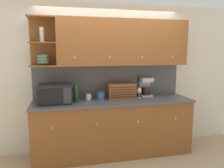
% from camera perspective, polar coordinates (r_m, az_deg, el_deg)
% --- Properties ---
extents(ground_plane, '(24.00, 24.00, 0.00)m').
position_cam_1_polar(ground_plane, '(4.31, -0.70, -15.79)').
color(ground_plane, tan).
extents(wall_back, '(5.06, 0.06, 2.60)m').
position_cam_1_polar(wall_back, '(3.98, -0.82, 1.71)').
color(wall_back, beige).
rests_on(wall_back, ground_plane).
extents(counter_unit, '(2.68, 0.67, 0.96)m').
position_cam_1_polar(counter_unit, '(3.84, 0.33, -11.19)').
color(counter_unit, brown).
rests_on(counter_unit, ground_plane).
extents(backsplash_panel, '(2.66, 0.01, 0.58)m').
position_cam_1_polar(backsplash_panel, '(3.95, -0.71, 0.88)').
color(backsplash_panel, '#4C4C51').
rests_on(backsplash_panel, counter_unit).
extents(upper_cabinets, '(2.66, 0.37, 0.77)m').
position_cam_1_polar(upper_cabinets, '(3.79, 2.28, 10.72)').
color(upper_cabinets, brown).
rests_on(upper_cabinets, backsplash_panel).
extents(microwave, '(0.52, 0.42, 0.30)m').
position_cam_1_polar(microwave, '(3.59, -14.72, -2.50)').
color(microwave, black).
rests_on(microwave, counter_unit).
extents(wine_bottle, '(0.09, 0.09, 0.33)m').
position_cam_1_polar(wine_bottle, '(3.60, -9.37, -2.24)').
color(wine_bottle, '#19381E').
rests_on(wine_bottle, counter_unit).
extents(mug, '(0.09, 0.08, 0.10)m').
position_cam_1_polar(mug, '(3.73, -6.16, -3.37)').
color(mug, silver).
rests_on(mug, counter_unit).
extents(storage_canister, '(0.14, 0.14, 0.15)m').
position_cam_1_polar(storage_canister, '(3.72, -2.96, -3.02)').
color(storage_canister, '#33567A').
rests_on(storage_canister, counter_unit).
extents(bread_box, '(0.48, 0.30, 0.26)m').
position_cam_1_polar(bread_box, '(3.85, 2.34, -1.72)').
color(bread_box, brown).
rests_on(bread_box, counter_unit).
extents(wine_glass, '(0.08, 0.08, 0.19)m').
position_cam_1_polar(wine_glass, '(3.86, 7.12, -1.84)').
color(wine_glass, silver).
rests_on(wine_glass, counter_unit).
extents(coffee_maker, '(0.21, 0.22, 0.34)m').
position_cam_1_polar(coffee_maker, '(4.06, 8.73, -0.71)').
color(coffee_maker, '#B7B7BC').
rests_on(coffee_maker, counter_unit).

